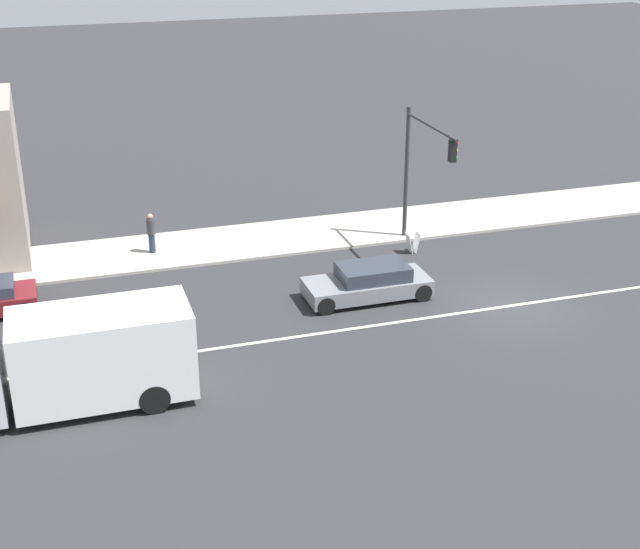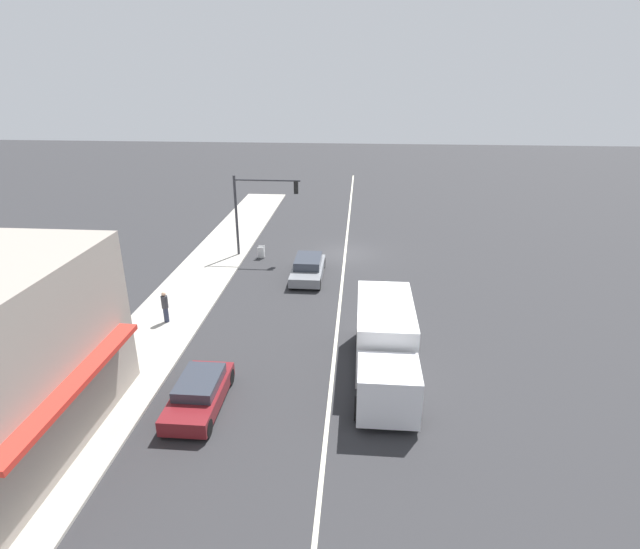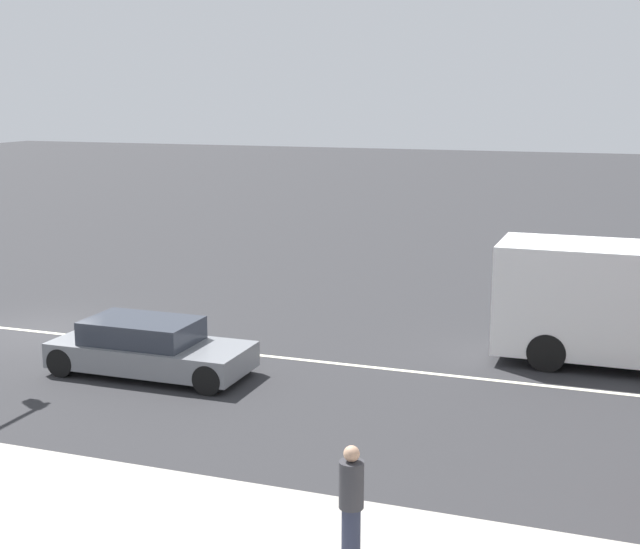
{
  "view_description": "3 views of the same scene",
  "coord_description": "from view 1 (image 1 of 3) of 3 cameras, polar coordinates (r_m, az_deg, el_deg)",
  "views": [
    {
      "loc": [
        -25.64,
        15.41,
        13.81
      ],
      "look_at": [
        0.28,
        7.2,
        2.05
      ],
      "focal_mm": 50.0,
      "sensor_mm": 36.0,
      "label": 1
    },
    {
      "loc": [
        -0.96,
        34.03,
        12.0
      ],
      "look_at": [
        1.08,
        9.1,
        1.96
      ],
      "focal_mm": 28.0,
      "sensor_mm": 36.0,
      "label": 2
    },
    {
      "loc": [
        19.37,
        15.06,
        6.38
      ],
      "look_at": [
        -0.05,
        8.09,
        2.14
      ],
      "focal_mm": 50.0,
      "sensor_mm": 36.0,
      "label": 3
    }
  ],
  "objects": [
    {
      "name": "warning_aframe_sign",
      "position": [
        36.97,
        5.94,
        2.03
      ],
      "size": [
        0.45,
        0.53,
        0.84
      ],
      "color": "silver",
      "rests_on": "ground"
    },
    {
      "name": "lane_marking_center",
      "position": [
        32.94,
        12.18,
        -1.95
      ],
      "size": [
        0.16,
        60.0,
        0.01
      ],
      "primitive_type": "cube",
      "color": "beige",
      "rests_on": "ground"
    },
    {
      "name": "pedestrian",
      "position": [
        36.95,
        -10.75,
        2.67
      ],
      "size": [
        0.34,
        0.34,
        1.67
      ],
      "color": "#282D42",
      "rests_on": "sidewalk_right"
    },
    {
      "name": "suv_grey",
      "position": [
        32.61,
        3.13,
        -0.51
      ],
      "size": [
        1.91,
        4.58,
        1.28
      ],
      "color": "slate",
      "rests_on": "ground"
    },
    {
      "name": "delivery_truck",
      "position": [
        26.49,
        -15.65,
        -5.34
      ],
      "size": [
        2.44,
        7.5,
        2.87
      ],
      "color": "silver",
      "rests_on": "ground"
    },
    {
      "name": "traffic_signal_main",
      "position": [
        36.23,
        6.5,
        7.36
      ],
      "size": [
        4.59,
        0.34,
        5.6
      ],
      "color": "#333338",
      "rests_on": "sidewalk_right"
    }
  ]
}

